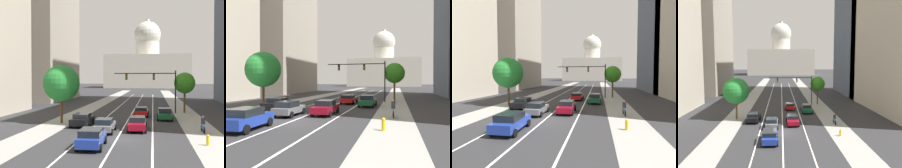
% 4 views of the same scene
% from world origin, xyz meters
% --- Properties ---
extents(ground_plane, '(400.00, 400.00, 0.00)m').
position_xyz_m(ground_plane, '(0.00, 40.00, 0.00)').
color(ground_plane, '#2B2B2D').
extents(sidewalk_left, '(3.62, 130.00, 0.01)m').
position_xyz_m(sidewalk_left, '(-8.20, 35.00, 0.01)').
color(sidewalk_left, gray).
rests_on(sidewalk_left, ground).
extents(sidewalk_right, '(3.62, 130.00, 0.01)m').
position_xyz_m(sidewalk_right, '(8.20, 35.00, 0.01)').
color(sidewalk_right, gray).
rests_on(sidewalk_right, ground).
extents(lane_stripe_left, '(0.16, 90.00, 0.01)m').
position_xyz_m(lane_stripe_left, '(-3.20, 25.00, 0.01)').
color(lane_stripe_left, white).
rests_on(lane_stripe_left, ground).
extents(lane_stripe_center, '(0.16, 90.00, 0.01)m').
position_xyz_m(lane_stripe_center, '(0.00, 25.00, 0.01)').
color(lane_stripe_center, white).
rests_on(lane_stripe_center, ground).
extents(lane_stripe_right, '(0.16, 90.00, 0.01)m').
position_xyz_m(lane_stripe_right, '(3.20, 25.00, 0.01)').
color(lane_stripe_right, white).
rests_on(lane_stripe_right, ground).
extents(office_tower_far_left, '(22.05, 24.94, 42.17)m').
position_xyz_m(office_tower_far_left, '(-28.86, 44.39, 21.12)').
color(office_tower_far_left, '#9E9384').
rests_on(office_tower_far_left, ground).
extents(capitol_building, '(46.05, 27.31, 38.63)m').
position_xyz_m(capitol_building, '(0.00, 139.42, 12.29)').
color(capitol_building, beige).
rests_on(capitol_building, ground).
extents(car_black, '(2.22, 4.39, 1.45)m').
position_xyz_m(car_black, '(-4.80, 6.26, 0.76)').
color(car_black, black).
rests_on(car_black, ground).
extents(car_red, '(2.07, 4.36, 1.37)m').
position_xyz_m(car_red, '(1.60, 15.84, 0.73)').
color(car_red, red).
rests_on(car_red, ground).
extents(car_crimson, '(2.04, 4.58, 1.47)m').
position_xyz_m(car_crimson, '(1.60, 4.47, 0.76)').
color(car_crimson, maroon).
rests_on(car_crimson, ground).
extents(car_blue, '(2.14, 4.27, 1.53)m').
position_xyz_m(car_blue, '(-1.60, -3.60, 0.81)').
color(car_blue, '#1E389E').
rests_on(car_blue, ground).
extents(car_gray, '(1.97, 4.07, 1.46)m').
position_xyz_m(car_gray, '(-1.60, 2.76, 0.76)').
color(car_gray, slate).
rests_on(car_gray, ground).
extents(car_green, '(2.10, 4.82, 1.51)m').
position_xyz_m(car_green, '(4.80, 13.01, 0.77)').
color(car_green, '#14512D').
rests_on(car_green, ground).
extents(traffic_signal_mast, '(9.69, 0.39, 6.66)m').
position_xyz_m(traffic_signal_mast, '(3.56, 19.83, 4.91)').
color(traffic_signal_mast, black).
rests_on(traffic_signal_mast, ground).
extents(fire_hydrant, '(0.26, 0.35, 0.91)m').
position_xyz_m(fire_hydrant, '(7.69, -1.59, 0.46)').
color(fire_hydrant, yellow).
rests_on(fire_hydrant, ground).
extents(cyclist, '(0.38, 1.70, 1.72)m').
position_xyz_m(cyclist, '(8.25, 4.13, 0.85)').
color(cyclist, black).
rests_on(cyclist, ground).
extents(street_tree_mid_right, '(3.33, 3.33, 6.40)m').
position_xyz_m(street_tree_mid_right, '(8.19, 20.91, 4.71)').
color(street_tree_mid_right, '#51381E').
rests_on(street_tree_mid_right, ground).
extents(street_tree_near_left, '(4.48, 4.48, 7.12)m').
position_xyz_m(street_tree_near_left, '(-7.86, 8.04, 4.87)').
color(street_tree_near_left, '#51381E').
rests_on(street_tree_near_left, ground).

